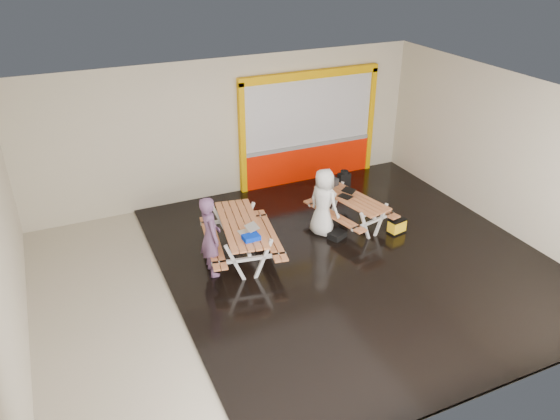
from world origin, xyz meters
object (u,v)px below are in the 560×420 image
laptop_right (346,194)px  backpack (344,180)px  picnic_table_left (241,232)px  blue_pouch (251,237)px  fluke_bag (397,226)px  laptop_left (248,231)px  person_left (210,236)px  picnic_table_right (351,204)px  person_right (324,203)px  toolbox (331,183)px  dark_case (337,235)px

laptop_right → backpack: (0.48, 0.92, -0.12)m
laptop_right → picnic_table_left: bearing=-172.3°
picnic_table_left → blue_pouch: blue_pouch is taller
backpack → fluke_bag: backpack is taller
blue_pouch → laptop_left: bearing=83.9°
person_left → laptop_right: 3.49m
picnic_table_right → blue_pouch: (-2.81, -0.95, 0.32)m
person_left → person_right: 2.81m
person_right → backpack: size_ratio=3.28×
person_right → laptop_right: bearing=-98.0°
picnic_table_left → fluke_bag: (3.53, -0.49, -0.44)m
person_right → blue_pouch: person_right is taller
toolbox → backpack: (0.55, 0.31, -0.16)m
person_left → blue_pouch: (0.69, -0.37, 0.01)m
person_left → backpack: bearing=-66.6°
laptop_left → person_left: bearing=169.5°
person_left → backpack: 4.22m
blue_pouch → fluke_bag: (3.57, 0.20, -0.68)m
picnic_table_left → dark_case: picnic_table_left is taller
laptop_right → dark_case: (-0.49, -0.51, -0.68)m
backpack → dark_case: (-0.98, -1.43, -0.56)m
picnic_table_right → laptop_left: laptop_left is taller
laptop_right → blue_pouch: size_ratio=1.35×
person_left → laptop_right: person_left is taller
fluke_bag → person_left: bearing=177.6°
person_right → toolbox: size_ratio=3.86×
picnic_table_right → fluke_bag: bearing=-44.6°
picnic_table_left → blue_pouch: size_ratio=7.32×
backpack → person_right: bearing=-137.1°
picnic_table_left → toolbox: size_ratio=5.74×
person_left → laptop_left: bearing=-99.3°
person_left → person_right: bearing=-78.0°
dark_case → toolbox: bearing=69.2°
backpack → dark_case: backpack is taller
fluke_bag → laptop_left: bearing=179.3°
picnic_table_left → backpack: (3.17, 1.29, 0.03)m
person_left → dark_case: bearing=-85.6°
blue_pouch → toolbox: 3.14m
picnic_table_left → laptop_right: (2.69, 0.36, 0.15)m
dark_case → laptop_right: bearing=45.7°
backpack → dark_case: bearing=-124.3°
backpack → blue_pouch: bearing=-148.5°
person_right → fluke_bag: 1.76m
person_right → blue_pouch: bearing=93.5°
blue_pouch → backpack: (3.21, 1.97, -0.21)m
picnic_table_left → dark_case: bearing=-3.7°
laptop_right → person_left: bearing=-168.9°
person_left → laptop_left: size_ratio=4.49×
laptop_left → blue_pouch: laptop_left is taller
picnic_table_left → person_right: size_ratio=1.49×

